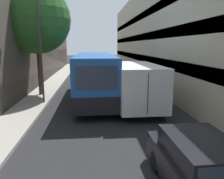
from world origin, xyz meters
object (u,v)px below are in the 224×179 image
object	(u,v)px
bus	(95,76)
box_truck	(133,82)
street_lamp	(39,19)
car_hatchback	(202,169)
street_tree_left	(36,19)

from	to	relation	value
bus	box_truck	world-z (taller)	bus
box_truck	street_lamp	bearing A→B (deg)	173.18
bus	street_lamp	distance (m)	5.07
car_hatchback	box_truck	xyz separation A→B (m)	(-0.07, 8.67, 0.72)
box_truck	street_tree_left	bearing A→B (deg)	153.97
car_hatchback	street_tree_left	size ratio (longest dim) A/B	0.53
car_hatchback	street_lamp	bearing A→B (deg)	121.57
street_lamp	car_hatchback	bearing A→B (deg)	-58.43
box_truck	bus	bearing A→B (deg)	140.36
car_hatchback	box_truck	bearing A→B (deg)	90.44
box_truck	street_tree_left	world-z (taller)	street_tree_left
street_tree_left	bus	bearing A→B (deg)	-16.05
box_truck	street_tree_left	size ratio (longest dim) A/B	0.97
box_truck	street_lamp	size ratio (longest dim) A/B	1.01
street_tree_left	box_truck	bearing A→B (deg)	-26.03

